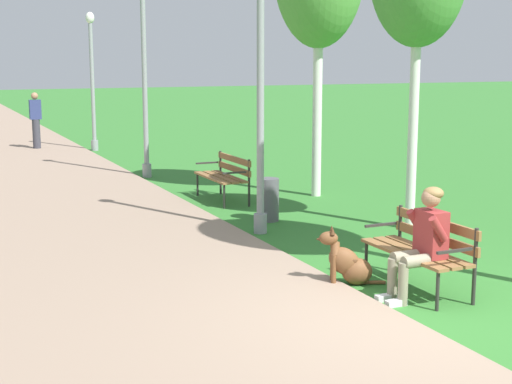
% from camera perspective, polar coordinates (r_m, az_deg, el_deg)
% --- Properties ---
extents(ground_plane, '(120.00, 120.00, 0.00)m').
position_cam_1_polar(ground_plane, '(7.89, 12.95, -9.58)').
color(ground_plane, '#33752D').
extents(park_bench_near, '(0.55, 1.50, 0.85)m').
position_cam_1_polar(park_bench_near, '(8.80, 12.47, -4.03)').
color(park_bench_near, olive).
rests_on(park_bench_near, ground).
extents(park_bench_mid, '(0.55, 1.50, 0.85)m').
position_cam_1_polar(park_bench_mid, '(13.95, -2.35, 1.41)').
color(park_bench_mid, olive).
rests_on(park_bench_mid, ground).
extents(person_seated_on_near_bench, '(0.74, 0.49, 1.25)m').
position_cam_1_polar(person_seated_on_near_bench, '(8.42, 12.53, -3.49)').
color(person_seated_on_near_bench, gray).
rests_on(person_seated_on_near_bench, ground).
extents(dog_brown, '(0.79, 0.46, 0.71)m').
position_cam_1_polar(dog_brown, '(8.90, 7.01, -5.38)').
color(dog_brown, brown).
rests_on(dog_brown, ground).
extents(lamp_post_near, '(0.24, 0.24, 4.60)m').
position_cam_1_polar(lamp_post_near, '(11.15, 0.34, 8.84)').
color(lamp_post_near, gray).
rests_on(lamp_post_near, ground).
extents(lamp_post_mid, '(0.24, 0.24, 4.71)m').
position_cam_1_polar(lamp_post_mid, '(16.75, -8.47, 9.37)').
color(lamp_post_mid, gray).
rests_on(lamp_post_mid, ground).
extents(lamp_post_far, '(0.24, 0.24, 3.89)m').
position_cam_1_polar(lamp_post_far, '(21.95, -12.31, 8.31)').
color(lamp_post_far, gray).
rests_on(lamp_post_far, ground).
extents(litter_bin, '(0.36, 0.36, 0.70)m').
position_cam_1_polar(litter_bin, '(12.25, 0.91, -0.58)').
color(litter_bin, '#515156').
rests_on(litter_bin, ground).
extents(pedestrian_distant, '(0.32, 0.22, 1.65)m').
position_cam_1_polar(pedestrian_distant, '(22.66, -16.36, 5.22)').
color(pedestrian_distant, '#383842').
rests_on(pedestrian_distant, ground).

